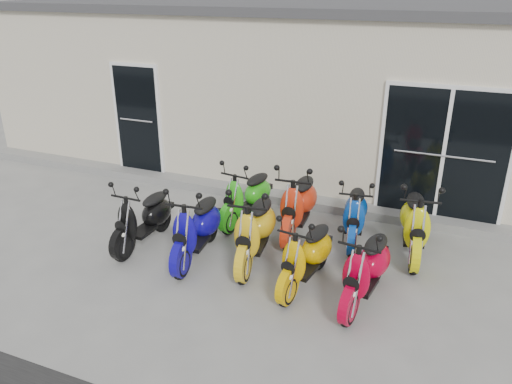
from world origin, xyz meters
The scene contains 15 objects.
ground centered at (0.00, 0.00, 0.00)m, with size 80.00×80.00×0.00m, color gray.
building centered at (0.00, 5.20, 1.60)m, with size 14.00×6.00×3.20m, color beige.
roof_cap centered at (0.00, 5.20, 3.28)m, with size 14.20×6.20×0.16m, color #3F3F42.
front_step centered at (0.00, 2.02, 0.07)m, with size 14.00×0.40×0.15m, color gray.
door_left centered at (-3.20, 2.17, 1.26)m, with size 1.07×0.08×2.22m, color black.
door_right centered at (2.60, 2.17, 1.26)m, with size 2.02×0.08×2.22m, color black.
scooter_front_black centered at (-1.47, -0.33, 0.57)m, with size 0.56×1.55×1.14m, color black, non-canonical shape.
scooter_front_blue centered at (-0.52, -0.38, 0.62)m, with size 0.61×1.67×1.23m, color #0F078F, non-canonical shape.
scooter_front_orange_a centered at (0.29, -0.15, 0.64)m, with size 0.63×1.72×1.27m, color gold, non-canonical shape.
scooter_front_orange_b centered at (1.15, -0.47, 0.57)m, with size 0.56×1.53×1.13m, color #DDA600, non-canonical shape.
scooter_front_red centered at (1.94, -0.54, 0.59)m, with size 0.58×1.60×1.19m, color #B00021, non-canonical shape.
scooter_back_green centered at (-0.33, 1.01, 0.58)m, with size 0.57×1.58×1.17m, color green, non-canonical shape.
scooter_back_red centered at (0.59, 0.93, 0.64)m, with size 0.63×1.74×1.29m, color red, non-canonical shape.
scooter_back_blue centered at (1.47, 1.04, 0.56)m, with size 0.56×1.53×1.13m, color #093B9D, non-canonical shape.
scooter_back_yellow centered at (2.37, 0.95, 0.63)m, with size 0.62×1.70×1.25m, color #D2D207, non-canonical shape.
Camera 1 is at (2.69, -5.97, 3.76)m, focal length 35.00 mm.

